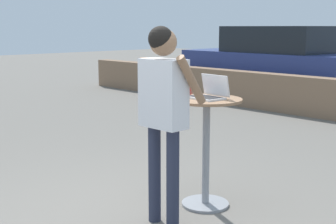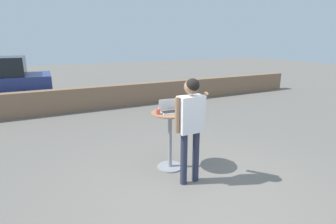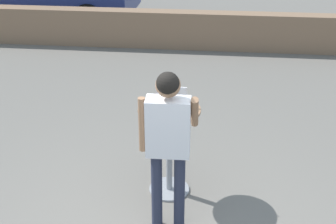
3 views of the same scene
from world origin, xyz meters
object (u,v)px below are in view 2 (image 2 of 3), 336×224
at_px(laptop, 170,109).
at_px(coffee_mug, 158,112).
at_px(cafe_table, 170,133).
at_px(standing_person, 191,118).

bearing_deg(laptop, coffee_mug, -171.80).
distance_m(cafe_table, coffee_mug, 0.49).
height_order(cafe_table, coffee_mug, coffee_mug).
bearing_deg(standing_person, laptop, 94.08).
bearing_deg(laptop, cafe_table, -100.14).
distance_m(coffee_mug, standing_person, 0.66).
bearing_deg(cafe_table, standing_person, -85.42).
relative_size(laptop, standing_person, 0.21).
bearing_deg(coffee_mug, cafe_table, 3.23).
xyz_separation_m(cafe_table, coffee_mug, (-0.24, -0.01, 0.43)).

